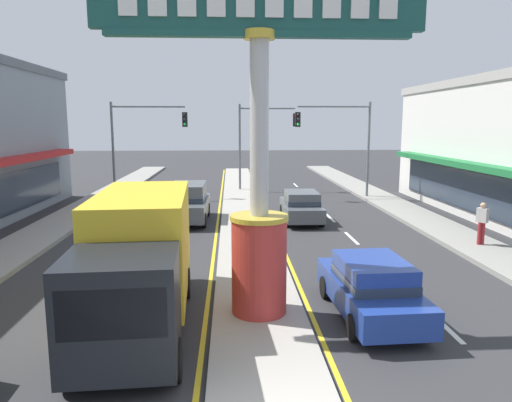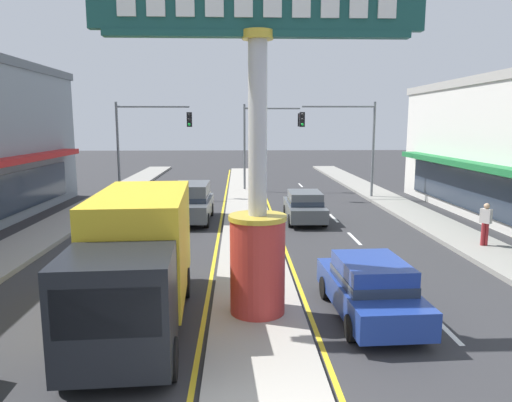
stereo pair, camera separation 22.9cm
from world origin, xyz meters
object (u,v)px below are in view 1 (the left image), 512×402
(suv_near_left_lane, at_px, (188,202))
(traffic_light_right_side, at_px, (342,133))
(traffic_light_median_far, at_px, (261,133))
(district_sign, at_px, (259,165))
(box_truck_near_right_lane, at_px, (140,256))
(sedan_mid_left_lane, at_px, (301,206))
(traffic_light_left_side, at_px, (140,133))
(sedan_far_left_oncoming, at_px, (371,287))
(pedestrian_near_kerb, at_px, (482,221))

(suv_near_left_lane, bearing_deg, traffic_light_right_side, 35.60)
(traffic_light_median_far, bearing_deg, district_sign, -93.75)
(box_truck_near_right_lane, bearing_deg, district_sign, 3.56)
(box_truck_near_right_lane, height_order, suv_near_left_lane, box_truck_near_right_lane)
(suv_near_left_lane, xyz_separation_m, sedan_mid_left_lane, (5.64, -0.33, -0.20))
(traffic_light_left_side, relative_size, traffic_light_right_side, 1.00)
(suv_near_left_lane, height_order, sedan_far_left_oncoming, suv_near_left_lane)
(sedan_mid_left_lane, height_order, sedan_far_left_oncoming, same)
(traffic_light_left_side, bearing_deg, district_sign, -71.68)
(district_sign, bearing_deg, suv_near_left_lane, 103.19)
(traffic_light_left_side, distance_m, box_truck_near_right_lane, 20.01)
(box_truck_near_right_lane, bearing_deg, traffic_light_median_far, 79.09)
(sedan_far_left_oncoming, bearing_deg, sedan_mid_left_lane, 90.02)
(traffic_light_right_side, relative_size, traffic_light_median_far, 1.00)
(suv_near_left_lane, bearing_deg, sedan_mid_left_lane, -3.39)
(suv_near_left_lane, distance_m, sedan_far_left_oncoming, 13.43)
(traffic_light_left_side, bearing_deg, traffic_light_right_side, -3.14)
(traffic_light_left_side, bearing_deg, sedan_far_left_oncoming, -64.65)
(sedan_mid_left_lane, bearing_deg, sedan_far_left_oncoming, -89.98)
(sedan_mid_left_lane, xyz_separation_m, sedan_far_left_oncoming, (0.00, -11.84, 0.00))
(sedan_far_left_oncoming, distance_m, pedestrian_near_kerb, 8.83)
(traffic_light_left_side, distance_m, sedan_mid_left_lane, 12.47)
(district_sign, relative_size, traffic_light_median_far, 1.31)
(traffic_light_median_far, xyz_separation_m, pedestrian_near_kerb, (7.57, -16.55, -3.07))
(suv_near_left_lane, bearing_deg, sedan_far_left_oncoming, -65.13)
(traffic_light_median_far, distance_m, sedan_mid_left_lane, 11.55)
(district_sign, distance_m, sedan_far_left_oncoming, 4.19)
(traffic_light_median_far, height_order, sedan_mid_left_lane, traffic_light_median_far)
(box_truck_near_right_lane, bearing_deg, sedan_far_left_oncoming, 0.44)
(suv_near_left_lane, distance_m, pedestrian_near_kerb, 13.27)
(sedan_mid_left_lane, xyz_separation_m, pedestrian_near_kerb, (6.23, -5.60, 0.33))
(traffic_light_right_side, xyz_separation_m, sedan_mid_left_lane, (-3.59, -6.94, -3.46))
(box_truck_near_right_lane, bearing_deg, suv_near_left_lane, 89.56)
(box_truck_near_right_lane, xyz_separation_m, sedan_far_left_oncoming, (5.74, 0.04, -0.91))
(traffic_light_right_side, bearing_deg, box_truck_near_right_lane, -116.34)
(district_sign, relative_size, box_truck_near_right_lane, 1.16)
(traffic_light_left_side, distance_m, suv_near_left_lane, 8.77)
(traffic_light_left_side, xyz_separation_m, box_truck_near_right_lane, (3.49, -19.53, -2.55))
(traffic_light_median_far, height_order, sedan_far_left_oncoming, traffic_light_median_far)
(district_sign, xyz_separation_m, suv_near_left_lane, (-2.82, 12.04, -2.89))
(traffic_light_median_far, distance_m, suv_near_left_lane, 11.90)
(district_sign, distance_m, traffic_light_left_side, 20.39)
(district_sign, bearing_deg, box_truck_near_right_lane, -176.44)
(district_sign, xyz_separation_m, pedestrian_near_kerb, (9.05, 6.11, -2.76))
(suv_near_left_lane, bearing_deg, traffic_light_median_far, 67.92)
(box_truck_near_right_lane, bearing_deg, sedan_mid_left_lane, 64.24)
(traffic_light_median_far, relative_size, pedestrian_near_kerb, 3.73)
(suv_near_left_lane, relative_size, pedestrian_near_kerb, 2.79)
(traffic_light_left_side, bearing_deg, traffic_light_median_far, 22.73)
(traffic_light_left_side, height_order, sedan_far_left_oncoming, traffic_light_left_side)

